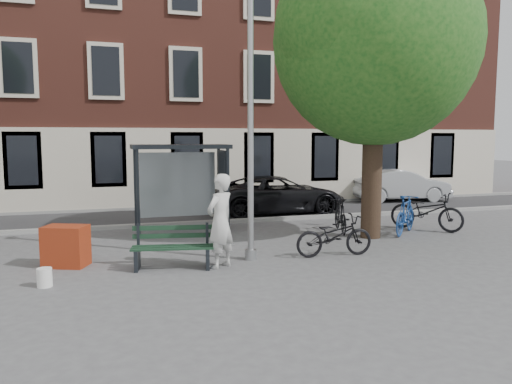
{
  "coord_description": "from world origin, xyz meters",
  "views": [
    {
      "loc": [
        -3.22,
        -10.89,
        2.82
      ],
      "look_at": [
        0.61,
        1.56,
        1.4
      ],
      "focal_mm": 35.0,
      "sensor_mm": 36.0,
      "label": 1
    }
  ],
  "objects_px": {
    "notice_sign": "(375,186)",
    "bike_c": "(426,211)",
    "painter": "(220,221)",
    "lamppost": "(251,139)",
    "bench": "(173,249)",
    "bike_a": "(334,236)",
    "car_dark": "(278,195)",
    "bike_b": "(405,215)",
    "bike_d": "(340,216)",
    "bus_shelter": "(193,168)",
    "red_stand": "(66,246)",
    "car_silver": "(400,185)"
  },
  "relations": [
    {
      "from": "notice_sign",
      "to": "bike_c",
      "type": "bearing_deg",
      "value": -17.97
    },
    {
      "from": "painter",
      "to": "lamppost",
      "type": "bearing_deg",
      "value": 171.99
    },
    {
      "from": "bench",
      "to": "bike_c",
      "type": "relative_size",
      "value": 0.82
    },
    {
      "from": "bike_a",
      "to": "car_dark",
      "type": "xyz_separation_m",
      "value": [
        1.01,
        6.87,
        0.2
      ]
    },
    {
      "from": "painter",
      "to": "bike_b",
      "type": "bearing_deg",
      "value": 161.56
    },
    {
      "from": "bench",
      "to": "bike_d",
      "type": "distance_m",
      "value": 5.96
    },
    {
      "from": "painter",
      "to": "bike_d",
      "type": "height_order",
      "value": "painter"
    },
    {
      "from": "lamppost",
      "to": "painter",
      "type": "relative_size",
      "value": 2.98
    },
    {
      "from": "painter",
      "to": "car_dark",
      "type": "height_order",
      "value": "painter"
    },
    {
      "from": "car_dark",
      "to": "bench",
      "type": "bearing_deg",
      "value": 143.52
    },
    {
      "from": "car_dark",
      "to": "notice_sign",
      "type": "bearing_deg",
      "value": -155.73
    },
    {
      "from": "lamppost",
      "to": "bus_shelter",
      "type": "relative_size",
      "value": 2.14
    },
    {
      "from": "bike_b",
      "to": "bike_c",
      "type": "distance_m",
      "value": 1.04
    },
    {
      "from": "painter",
      "to": "bike_a",
      "type": "relative_size",
      "value": 1.08
    },
    {
      "from": "bench",
      "to": "bike_a",
      "type": "height_order",
      "value": "bike_a"
    },
    {
      "from": "bike_a",
      "to": "notice_sign",
      "type": "distance_m",
      "value": 4.23
    },
    {
      "from": "bike_d",
      "to": "red_stand",
      "type": "bearing_deg",
      "value": 29.39
    },
    {
      "from": "bike_c",
      "to": "car_silver",
      "type": "relative_size",
      "value": 0.52
    },
    {
      "from": "lamppost",
      "to": "bike_a",
      "type": "xyz_separation_m",
      "value": [
        2.0,
        -0.26,
        -2.28
      ]
    },
    {
      "from": "car_silver",
      "to": "bike_c",
      "type": "bearing_deg",
      "value": 160.73
    },
    {
      "from": "bus_shelter",
      "to": "notice_sign",
      "type": "height_order",
      "value": "bus_shelter"
    },
    {
      "from": "bench",
      "to": "bike_c",
      "type": "bearing_deg",
      "value": 26.21
    },
    {
      "from": "bike_a",
      "to": "bus_shelter",
      "type": "bearing_deg",
      "value": 33.77
    },
    {
      "from": "bus_shelter",
      "to": "bike_c",
      "type": "bearing_deg",
      "value": -16.99
    },
    {
      "from": "car_silver",
      "to": "car_dark",
      "type": "bearing_deg",
      "value": 113.23
    },
    {
      "from": "painter",
      "to": "bike_b",
      "type": "relative_size",
      "value": 1.08
    },
    {
      "from": "bike_b",
      "to": "painter",
      "type": "bearing_deg",
      "value": 67.46
    },
    {
      "from": "bike_a",
      "to": "bike_b",
      "type": "height_order",
      "value": "bike_b"
    },
    {
      "from": "bus_shelter",
      "to": "painter",
      "type": "distance_m",
      "value": 4.67
    },
    {
      "from": "bike_d",
      "to": "notice_sign",
      "type": "height_order",
      "value": "notice_sign"
    },
    {
      "from": "bike_c",
      "to": "bike_a",
      "type": "bearing_deg",
      "value": 171.1
    },
    {
      "from": "bike_c",
      "to": "bike_d",
      "type": "relative_size",
      "value": 1.31
    },
    {
      "from": "painter",
      "to": "bike_d",
      "type": "distance_m",
      "value": 5.24
    },
    {
      "from": "car_dark",
      "to": "bike_a",
      "type": "bearing_deg",
      "value": 170.47
    },
    {
      "from": "bench",
      "to": "notice_sign",
      "type": "xyz_separation_m",
      "value": [
        6.68,
        2.97,
        0.92
      ]
    },
    {
      "from": "bus_shelter",
      "to": "car_silver",
      "type": "xyz_separation_m",
      "value": [
        10.08,
        4.29,
        -1.21
      ]
    },
    {
      "from": "bike_d",
      "to": "painter",
      "type": "bearing_deg",
      "value": 49.69
    },
    {
      "from": "bike_b",
      "to": "car_silver",
      "type": "bearing_deg",
      "value": -74.12
    },
    {
      "from": "car_dark",
      "to": "bus_shelter",
      "type": "bearing_deg",
      "value": 123.5
    },
    {
      "from": "painter",
      "to": "bike_c",
      "type": "bearing_deg",
      "value": 161.62
    },
    {
      "from": "lamppost",
      "to": "bus_shelter",
      "type": "height_order",
      "value": "lamppost"
    },
    {
      "from": "lamppost",
      "to": "bike_c",
      "type": "relative_size",
      "value": 2.74
    },
    {
      "from": "car_silver",
      "to": "notice_sign",
      "type": "height_order",
      "value": "notice_sign"
    },
    {
      "from": "bus_shelter",
      "to": "bench",
      "type": "distance_m",
      "value": 4.75
    },
    {
      "from": "bike_c",
      "to": "notice_sign",
      "type": "relative_size",
      "value": 1.2
    },
    {
      "from": "bike_d",
      "to": "car_silver",
      "type": "distance_m",
      "value": 8.45
    },
    {
      "from": "bench",
      "to": "car_silver",
      "type": "bearing_deg",
      "value": 47.98
    },
    {
      "from": "bike_a",
      "to": "bike_b",
      "type": "xyz_separation_m",
      "value": [
        3.24,
        1.93,
        0.07
      ]
    },
    {
      "from": "red_stand",
      "to": "bike_a",
      "type": "bearing_deg",
      "value": -8.27
    },
    {
      "from": "bike_d",
      "to": "red_stand",
      "type": "distance_m",
      "value": 7.78
    }
  ]
}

